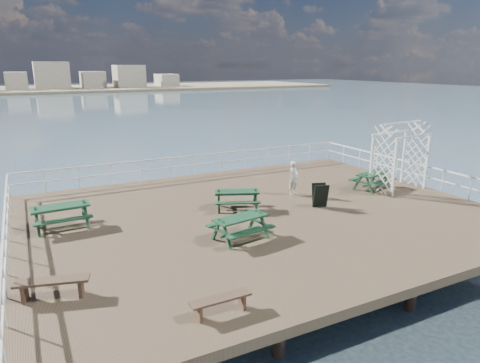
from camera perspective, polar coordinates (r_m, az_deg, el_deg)
name	(u,v)px	position (r m, az deg, el deg)	size (l,w,h in m)	color
ground	(260,216)	(17.10, 2.62, -4.67)	(18.00, 14.00, 0.30)	brown
sea_backdrop	(88,85)	(149.56, -19.59, 12.01)	(300.00, 300.00, 9.20)	#3C5565
railing	(230,177)	(18.93, -1.37, 0.57)	(17.77, 13.76, 1.10)	silver
picnic_table_a	(61,212)	(16.62, -22.78, -3.74)	(1.99, 1.63, 0.94)	#13361D
picnic_table_b	(237,196)	(17.33, -0.40, -1.92)	(2.20, 2.02, 0.87)	#13361D
picnic_table_c	(373,177)	(21.11, 17.28, 0.57)	(2.18, 1.93, 0.90)	#13361D
picnic_table_d	(240,223)	(14.35, 0.06, -5.54)	(2.07, 1.77, 0.90)	#13361D
flat_bench_near	(221,301)	(10.40, -2.59, -15.69)	(1.50, 0.37, 0.43)	brown
flat_bench_far	(52,284)	(11.94, -23.74, -12.42)	(1.83, 0.89, 0.51)	brown
trellis_arbor	(399,160)	(21.26, 20.50, 2.73)	(2.68, 1.62, 3.18)	silver
sandwich_board	(320,196)	(17.88, 10.61, -1.87)	(0.71, 0.60, 1.00)	black
person	(294,178)	(19.36, 7.18, 0.45)	(0.56, 0.37, 1.53)	silver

